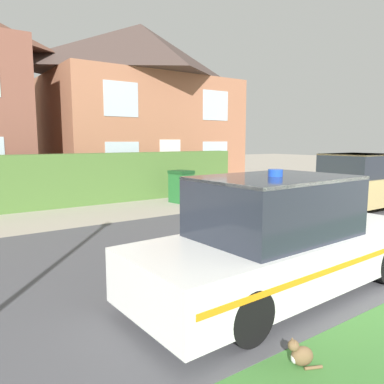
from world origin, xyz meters
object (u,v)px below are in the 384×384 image
at_px(police_car, 281,240).
at_px(neighbour_car_near, 352,185).
at_px(cat, 300,354).
at_px(house_right, 142,104).
at_px(wheelie_bin, 181,186).

distance_m(police_car, neighbour_car_near, 7.03).
distance_m(cat, house_right, 15.47).
bearing_deg(cat, police_car, -107.55).
height_order(police_car, house_right, house_right).
height_order(police_car, neighbour_car_near, police_car).
bearing_deg(house_right, wheelie_bin, -105.36).
xyz_separation_m(police_car, wheelie_bin, (3.04, 7.02, -0.19)).
bearing_deg(house_right, neighbour_car_near, -79.49).
xyz_separation_m(neighbour_car_near, wheelie_bin, (-3.34, 4.09, -0.22)).
height_order(neighbour_car_near, wheelie_bin, neighbour_car_near).
relative_size(cat, wheelie_bin, 0.25).
bearing_deg(police_car, house_right, 68.20).
xyz_separation_m(police_car, cat, (-1.14, -1.27, -0.62)).
relative_size(police_car, wheelie_bin, 4.23).
bearing_deg(wheelie_bin, house_right, 65.18).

